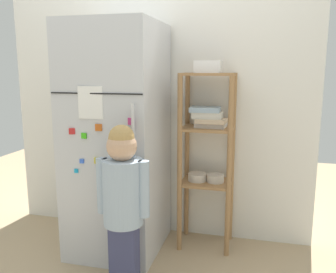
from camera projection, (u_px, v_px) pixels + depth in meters
The scene contains 6 objects.
ground_plane at pixel (143, 249), 2.67m from camera, with size 6.00×6.00×0.00m, color tan.
kitchen_wall_back at pixel (156, 101), 2.84m from camera, with size 2.44×0.03×2.14m, color silver.
refrigerator at pixel (118, 140), 2.58m from camera, with size 0.62×0.70×1.64m.
child_standing at pixel (123, 192), 2.11m from camera, with size 0.33×0.24×1.01m.
pantry_shelf_unit at pixel (207, 143), 2.61m from camera, with size 0.38×0.30×1.29m.
fruit_bin at pixel (208, 68), 2.51m from camera, with size 0.18×0.15×0.08m.
Camera 1 is at (0.79, -2.34, 1.32)m, focal length 38.43 mm.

